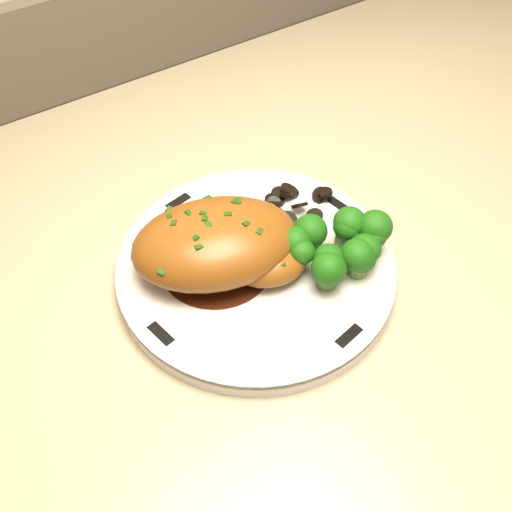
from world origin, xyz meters
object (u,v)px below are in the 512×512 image
counter (390,358)px  plate (256,269)px  broccoli_florets (335,246)px  chicken_breast (221,245)px

counter → plate: (-0.26, -0.02, 0.41)m
counter → plate: size_ratio=7.69×
counter → broccoli_florets: 0.48m
plate → counter: bearing=5.4°
counter → chicken_breast: (-0.28, -0.01, 0.44)m
broccoli_florets → plate: bearing=148.2°
counter → broccoli_florets: size_ratio=21.01×
chicken_breast → broccoli_florets: (0.08, -0.05, -0.00)m
counter → plate: 0.48m
plate → chicken_breast: bearing=152.4°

